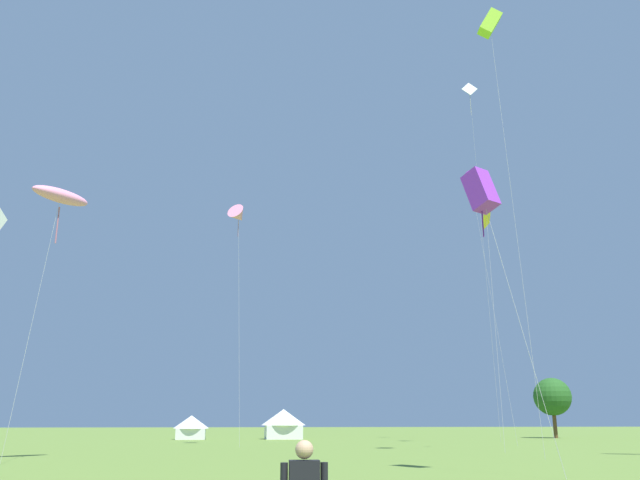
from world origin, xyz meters
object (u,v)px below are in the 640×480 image
at_px(kite_pink_parafoil, 61,196).
at_px(kite_purple_box, 481,191).
at_px(kite_lime_box, 490,24).
at_px(kite_yellow_diamond, 487,223).
at_px(kite_pink_delta, 239,216).
at_px(kite_purple_delta, 471,180).
at_px(festival_tent_left, 283,422).
at_px(kite_white_diamond, 471,105).
at_px(tree_distant_left, 552,397).
at_px(festival_tent_right, 191,426).

xyz_separation_m(kite_pink_parafoil, kite_purple_box, (19.29, -10.53, -2.46)).
xyz_separation_m(kite_lime_box, kite_purple_box, (-6.32, -11.52, -16.13)).
height_order(kite_yellow_diamond, kite_pink_delta, kite_pink_delta).
height_order(kite_yellow_diamond, kite_purple_delta, kite_purple_delta).
bearing_deg(kite_purple_box, kite_lime_box, 61.24).
bearing_deg(kite_yellow_diamond, festival_tent_left, 111.09).
bearing_deg(festival_tent_left, kite_purple_delta, -52.28).
height_order(kite_pink_delta, festival_tent_left, kite_pink_delta).
bearing_deg(kite_lime_box, festival_tent_left, 104.68).
xyz_separation_m(kite_white_diamond, kite_pink_delta, (-24.84, -7.35, -16.18)).
relative_size(kite_purple_delta, festival_tent_left, 5.06).
height_order(kite_yellow_diamond, festival_tent_left, kite_yellow_diamond).
xyz_separation_m(kite_purple_delta, kite_purple_box, (-11.65, -29.69, -12.29)).
xyz_separation_m(kite_purple_delta, festival_tent_left, (-15.25, 19.71, -21.66)).
xyz_separation_m(kite_pink_delta, festival_tent_left, (5.90, 19.43, -17.29)).
bearing_deg(kite_pink_parafoil, kite_white_diamond, 37.72).
xyz_separation_m(kite_yellow_diamond, kite_pink_parafoil, (-27.51, -8.20, -2.19)).
xyz_separation_m(kite_yellow_diamond, kite_purple_delta, (3.42, 10.96, 7.64)).
bearing_deg(kite_purple_delta, kite_purple_box, -111.42).
bearing_deg(kite_pink_parafoil, kite_pink_delta, 63.28).
distance_m(kite_lime_box, kite_pink_parafoil, 29.05).
relative_size(kite_purple_delta, tree_distant_left, 3.62).
height_order(festival_tent_right, festival_tent_left, festival_tent_left).
distance_m(festival_tent_right, tree_distant_left, 41.30).
xyz_separation_m(kite_pink_parafoil, festival_tent_right, (5.81, 38.87, -12.20)).
bearing_deg(festival_tent_left, kite_purple_box, -85.83).
bearing_deg(tree_distant_left, kite_purple_box, -119.49).
height_order(kite_white_diamond, festival_tent_right, kite_white_diamond).
height_order(kite_lime_box, festival_tent_right, kite_lime_box).
bearing_deg(festival_tent_right, kite_pink_parafoil, -98.50).
relative_size(kite_yellow_diamond, kite_purple_delta, 0.69).
bearing_deg(kite_lime_box, festival_tent_right, 117.60).
relative_size(festival_tent_right, tree_distant_left, 0.56).
height_order(kite_lime_box, tree_distant_left, kite_lime_box).
distance_m(kite_purple_box, festival_tent_left, 50.41).
xyz_separation_m(kite_yellow_diamond, kite_pink_delta, (-17.73, 11.24, 3.27)).
bearing_deg(kite_pink_parafoil, kite_purple_delta, 31.77).
distance_m(kite_yellow_diamond, kite_purple_delta, 13.79).
relative_size(festival_tent_left, tree_distant_left, 0.72).
bearing_deg(kite_lime_box, kite_white_diamond, 70.73).
height_order(festival_tent_left, tree_distant_left, tree_distant_left).
bearing_deg(kite_lime_box, kite_yellow_diamond, 75.20).
height_order(kite_pink_parafoil, tree_distant_left, kite_pink_parafoil).
distance_m(kite_yellow_diamond, tree_distant_left, 37.65).
bearing_deg(tree_distant_left, kite_purple_delta, -129.78).
height_order(kite_lime_box, kite_white_diamond, kite_white_diamond).
xyz_separation_m(kite_yellow_diamond, kite_lime_box, (-1.90, -7.21, 11.49)).
bearing_deg(kite_purple_delta, tree_distant_left, 50.22).
relative_size(kite_purple_delta, kite_white_diamond, 0.64).
distance_m(kite_lime_box, kite_purple_box, 20.81).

